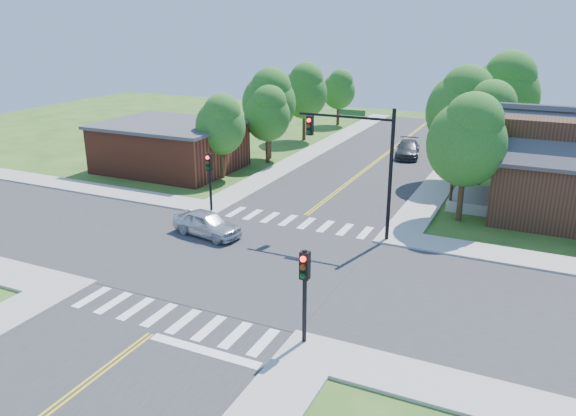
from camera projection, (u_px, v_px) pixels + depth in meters
The scene contains 25 objects.
ground at pixel (246, 262), 27.97m from camera, with size 100.00×100.00×0.00m, color #2C541A.
road_ns at pixel (246, 261), 27.97m from camera, with size 10.00×90.00×0.04m, color #2D2D30.
road_ew at pixel (246, 261), 27.96m from camera, with size 90.00×10.00×0.04m, color #2D2D30.
intersection_patch at pixel (246, 262), 27.97m from camera, with size 10.20×10.20×0.06m, color #2D2D30.
sidewalk_nw at pixel (175, 159), 47.85m from camera, with size 40.00×40.00×0.14m.
crosswalk_north at pixel (297, 222), 33.27m from camera, with size 8.85×2.00×0.01m.
crosswalk_south at pixel (171, 318), 22.65m from camera, with size 8.85×2.00×0.01m.
centerline at pixel (246, 261), 27.96m from camera, with size 0.30×90.00×0.01m.
stop_bar at pixel (204, 352), 20.46m from camera, with size 4.60×0.45×0.09m, color white.
signal_mast_ne at pixel (360, 151), 29.61m from camera, with size 5.30×0.42×7.20m.
signal_pole_se at pixel (304, 280), 20.04m from camera, with size 0.34×0.42×3.80m.
signal_pole_nw at pixel (209, 171), 34.14m from camera, with size 0.34×0.42×3.80m.
building_nw at pixel (170, 146), 44.38m from camera, with size 10.40×8.40×3.73m.
tree_e_a at pixel (468, 138), 31.93m from camera, with size 4.52×4.29×7.68m.
tree_e_b at pixel (487, 119), 38.03m from camera, with size 4.51×4.29×7.67m.
tree_e_c at pixel (506, 91), 44.09m from camera, with size 5.40×5.13×9.18m.
tree_e_d at pixel (512, 96), 53.14m from camera, with size 3.96×3.76×6.73m.
tree_w_a at pixel (221, 123), 41.12m from camera, with size 3.74×3.55×6.36m.
tree_w_b at pixel (270, 99), 46.55m from camera, with size 4.54×4.32×7.72m.
tree_w_c at pixel (305, 90), 53.79m from camera, with size 4.43×4.21×7.53m.
tree_w_d at pixel (339, 88), 61.82m from camera, with size 3.65×3.47×6.21m.
tree_house at pixel (463, 106), 39.54m from camera, with size 5.00×4.75×8.50m.
tree_bldg at pixel (268, 112), 45.40m from camera, with size 3.82×3.63×6.49m.
car_silver at pixel (207, 224), 31.01m from camera, with size 4.36×2.36×1.41m, color silver.
car_dgrey at pixel (408, 149), 48.50m from camera, with size 2.76×5.00×1.37m, color #333539.
Camera 1 is at (12.77, -22.28, 11.59)m, focal length 35.00 mm.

